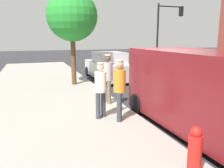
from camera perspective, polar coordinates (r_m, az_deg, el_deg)
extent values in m
plane|color=#2D2D33|center=(8.22, 11.04, -6.46)|extent=(80.00, 80.00, 0.00)
cube|color=#9E998E|center=(7.15, -14.20, -8.72)|extent=(5.00, 32.00, 0.15)
cylinder|color=gray|center=(7.47, 2.17, -2.29)|extent=(0.07, 0.07, 1.15)
cube|color=#4C4C51|center=(7.33, 2.21, 3.14)|extent=(0.14, 0.18, 0.28)
sphere|color=#47474C|center=(7.31, 2.22, 4.46)|extent=(0.12, 0.12, 0.12)
cylinder|color=#726656|center=(8.44, -1.35, -1.75)|extent=(0.14, 0.14, 0.84)
cylinder|color=#726656|center=(8.25, -0.70, -2.06)|extent=(0.14, 0.14, 0.84)
cylinder|color=#B7B7B7|center=(8.20, -1.04, 3.13)|extent=(0.34, 0.34, 0.63)
sphere|color=brown|center=(8.15, -1.05, 6.33)|extent=(0.23, 0.23, 0.23)
cylinder|color=silver|center=(8.14, -1.06, 7.13)|extent=(0.22, 0.22, 0.04)
cylinder|color=#383D47|center=(6.77, -3.43, -5.34)|extent=(0.14, 0.14, 0.79)
cylinder|color=#383D47|center=(6.93, -2.14, -4.95)|extent=(0.14, 0.14, 0.79)
cylinder|color=white|center=(6.69, -2.83, 0.52)|extent=(0.34, 0.34, 0.59)
sphere|color=beige|center=(6.62, -2.87, 4.19)|extent=(0.21, 0.21, 0.21)
cylinder|color=silver|center=(6.61, -2.88, 5.10)|extent=(0.20, 0.20, 0.04)
cylinder|color=#383D47|center=(6.52, 1.79, -5.75)|extent=(0.14, 0.14, 0.84)
cylinder|color=#383D47|center=(6.73, 1.88, -5.20)|extent=(0.14, 0.14, 0.84)
cylinder|color=orange|center=(6.45, 1.87, 0.77)|extent=(0.34, 0.34, 0.63)
sphere|color=tan|center=(6.38, 1.90, 4.82)|extent=(0.23, 0.23, 0.23)
cylinder|color=silver|center=(6.37, 1.91, 5.83)|extent=(0.22, 0.22, 0.04)
cube|color=maroon|center=(6.34, 22.45, -1.52)|extent=(2.06, 5.22, 1.96)
cube|color=black|center=(8.22, 11.08, 4.69)|extent=(1.84, 0.10, 0.88)
cylinder|color=black|center=(7.66, 6.18, -4.98)|extent=(0.23, 0.68, 0.68)
cylinder|color=black|center=(8.65, 17.55, -3.54)|extent=(0.23, 0.68, 0.68)
cube|color=#BCBCC1|center=(13.89, -0.96, 3.62)|extent=(1.84, 4.41, 0.89)
cube|color=#BCBCC1|center=(13.60, -0.68, 6.60)|extent=(1.61, 1.99, 0.60)
cylinder|color=black|center=(15.28, -5.98, 3.11)|extent=(0.22, 0.60, 0.60)
cylinder|color=black|center=(15.76, 0.12, 3.42)|extent=(0.22, 0.60, 0.60)
cylinder|color=black|center=(12.13, -2.35, 0.99)|extent=(0.22, 0.60, 0.60)
cylinder|color=black|center=(12.73, 5.07, 1.45)|extent=(0.22, 0.60, 0.60)
cylinder|color=black|center=(20.07, 11.12, 11.52)|extent=(0.16, 0.16, 5.20)
cylinder|color=black|center=(20.85, 14.37, 17.99)|extent=(2.40, 0.10, 0.10)
cube|color=black|center=(21.38, 16.65, 16.76)|extent=(0.24, 0.32, 0.80)
sphere|color=red|center=(21.54, 16.41, 17.40)|extent=(0.17, 0.17, 0.17)
sphere|color=yellow|center=(21.51, 16.37, 16.74)|extent=(0.17, 0.17, 0.17)
sphere|color=green|center=(21.49, 16.33, 16.07)|extent=(0.17, 0.17, 0.17)
cylinder|color=brown|center=(11.78, -9.46, 5.95)|extent=(0.24, 0.24, 2.50)
sphere|color=green|center=(11.77, -9.81, 16.23)|extent=(2.46, 2.46, 2.46)
cylinder|color=red|center=(4.45, 19.67, -15.95)|extent=(0.24, 0.24, 0.70)
sphere|color=red|center=(4.28, 20.04, -11.05)|extent=(0.20, 0.20, 0.20)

